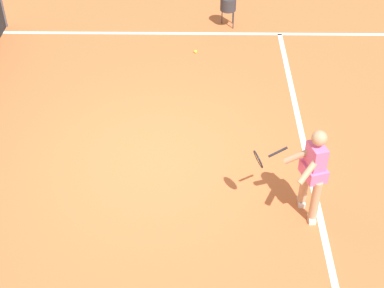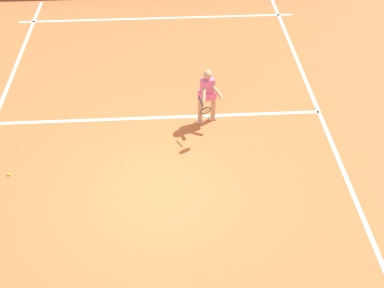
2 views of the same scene
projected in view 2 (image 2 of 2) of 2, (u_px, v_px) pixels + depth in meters
ground_plane at (159, 190)px, 10.43m from camera, size 27.65×27.65×0.00m
baseline_marking at (157, 18)px, 16.43m from camera, size 9.59×0.10×0.01m
service_line_marking at (158, 118)px, 12.33m from camera, size 8.59×0.10×0.01m
sideline_left_marking at (348, 182)px, 10.61m from camera, size 0.10×19.27×0.01m
tennis_player at (207, 95)px, 11.65m from camera, size 0.65×1.08×1.55m
tennis_ball_near at (9, 174)px, 10.75m from camera, size 0.07×0.07×0.07m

